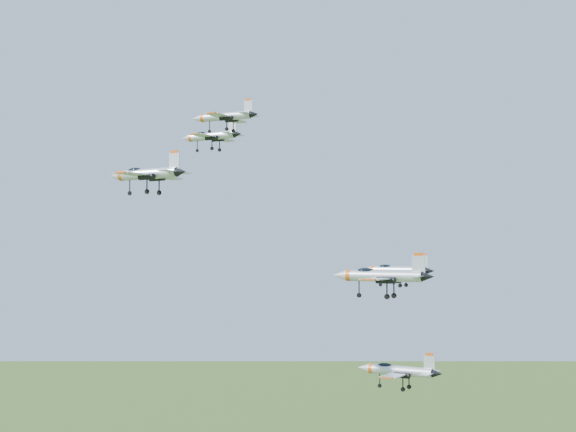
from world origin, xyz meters
The scene contains 6 objects.
jet_lead centered at (-23.58, 16.54, 158.17)m, with size 12.54×10.33×3.36m.
jet_left_high centered at (-7.15, -1.73, 157.50)m, with size 10.65×8.89×2.85m.
jet_right_high centered at (-5.95, -19.13, 147.89)m, with size 12.14×9.95×3.26m.
jet_left_low centered at (16.30, 4.60, 135.99)m, with size 10.47×8.59×2.81m.
jet_right_low centered at (22.06, -12.25, 135.84)m, with size 11.91×9.85×3.18m.
jet_trail centered at (18.70, -0.38, 123.77)m, with size 11.27×9.28×3.02m.
Camera 1 is at (59.90, -92.24, 138.62)m, focal length 50.00 mm.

